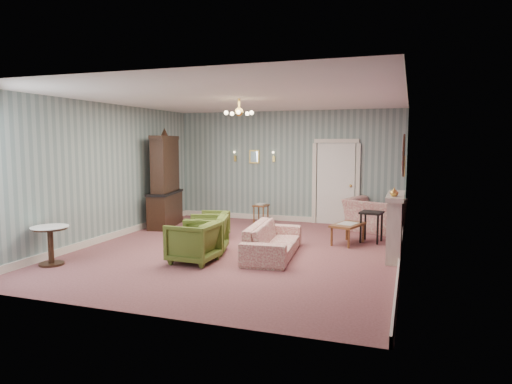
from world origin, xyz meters
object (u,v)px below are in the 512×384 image
at_px(olive_chair_c, 213,224).
at_px(side_table_black, 371,227).
at_px(olive_chair_a, 193,240).
at_px(pedestal_table, 51,246).
at_px(coffee_table, 348,234).
at_px(sofa_chintz, 273,234).
at_px(dresser, 165,179).
at_px(fireplace, 395,226).
at_px(wingback_chair, 374,209).
at_px(olive_chair_b, 206,232).

relative_size(olive_chair_c, side_table_black, 1.01).
height_order(olive_chair_a, pedestal_table, olive_chair_a).
bearing_deg(coffee_table, pedestal_table, -144.43).
distance_m(olive_chair_a, olive_chair_c, 1.95).
relative_size(sofa_chintz, coffee_table, 2.41).
bearing_deg(dresser, pedestal_table, -100.95).
distance_m(olive_chair_c, coffee_table, 2.87).
xyz_separation_m(fireplace, coffee_table, (-0.95, 0.81, -0.37)).
xyz_separation_m(olive_chair_a, coffee_table, (2.35, 2.32, -0.18)).
height_order(olive_chair_a, wingback_chair, wingback_chair).
xyz_separation_m(olive_chair_b, wingback_chair, (2.84, 3.18, 0.13)).
xyz_separation_m(wingback_chair, fireplace, (0.54, -2.39, 0.06)).
xyz_separation_m(olive_chair_b, side_table_black, (2.88, 1.90, -0.06)).
xyz_separation_m(sofa_chintz, fireplace, (2.12, 0.59, 0.19)).
height_order(olive_chair_a, side_table_black, olive_chair_a).
xyz_separation_m(olive_chair_c, pedestal_table, (-1.73, -2.83, 0.01)).
height_order(coffee_table, side_table_black, side_table_black).
distance_m(olive_chair_c, dresser, 2.16).
bearing_deg(olive_chair_b, coffee_table, 108.09).
bearing_deg(olive_chair_b, sofa_chintz, 83.48).
relative_size(olive_chair_b, wingback_chair, 0.65).
bearing_deg(olive_chair_a, pedestal_table, -65.01).
height_order(olive_chair_b, wingback_chair, wingback_chair).
height_order(olive_chair_b, sofa_chintz, sofa_chintz).
xyz_separation_m(olive_chair_a, wingback_chair, (2.75, 3.90, 0.12)).
height_order(olive_chair_c, sofa_chintz, sofa_chintz).
distance_m(olive_chair_a, sofa_chintz, 1.48).
relative_size(olive_chair_a, fireplace, 0.56).
relative_size(sofa_chintz, wingback_chair, 1.70).
relative_size(coffee_table, side_table_black, 1.28).
bearing_deg(olive_chair_a, dresser, -140.40).
relative_size(olive_chair_c, fireplace, 0.47).
xyz_separation_m(olive_chair_a, olive_chair_c, (-0.49, 1.89, -0.06)).
bearing_deg(wingback_chair, olive_chair_c, 54.84).
bearing_deg(fireplace, side_table_black, 114.24).
bearing_deg(wingback_chair, dresser, 34.78).
bearing_deg(side_table_black, fireplace, -65.76).
relative_size(olive_chair_a, pedestal_table, 1.17).
bearing_deg(dresser, fireplace, -24.81).
relative_size(sofa_chintz, fireplace, 1.44).
bearing_deg(dresser, coffee_table, -17.76).
xyz_separation_m(dresser, side_table_black, (5.01, -0.24, -0.86)).
bearing_deg(olive_chair_c, olive_chair_b, 6.77).
relative_size(dresser, fireplace, 1.70).
bearing_deg(olive_chair_a, sofa_chintz, 129.78).
bearing_deg(olive_chair_b, olive_chair_c, -176.45).
bearing_deg(dresser, olive_chair_b, -56.21).
relative_size(wingback_chair, coffee_table, 1.41).
xyz_separation_m(dresser, pedestal_table, (0.00, -3.81, -0.85)).
relative_size(sofa_chintz, side_table_black, 3.08).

